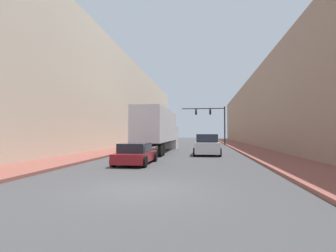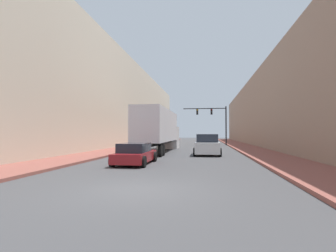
# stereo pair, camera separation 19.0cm
# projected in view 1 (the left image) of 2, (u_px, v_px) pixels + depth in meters

# --- Properties ---
(ground_plane) EXTENTS (200.00, 200.00, 0.00)m
(ground_plane) POSITION_uv_depth(u_px,v_px,m) (141.00, 190.00, 8.64)
(ground_plane) COLOR #424244
(sidewalk_right) EXTENTS (3.42, 80.00, 0.15)m
(sidewalk_right) POSITION_uv_depth(u_px,v_px,m) (240.00, 146.00, 37.38)
(sidewalk_right) COLOR brown
(sidewalk_right) RESTS_ON ground
(sidewalk_left) EXTENTS (3.42, 80.00, 0.15)m
(sidewalk_left) POSITION_uv_depth(u_px,v_px,m) (142.00, 145.00, 39.32)
(sidewalk_left) COLOR brown
(sidewalk_left) RESTS_ON ground
(building_right) EXTENTS (6.00, 80.00, 10.18)m
(building_right) POSITION_uv_depth(u_px,v_px,m) (274.00, 110.00, 36.87)
(building_right) COLOR #997A66
(building_right) RESTS_ON ground
(building_left) EXTENTS (6.00, 80.00, 13.20)m
(building_left) POSITION_uv_depth(u_px,v_px,m) (113.00, 102.00, 40.14)
(building_left) COLOR beige
(building_left) RESTS_ON ground
(semi_truck) EXTENTS (2.45, 14.19, 4.08)m
(semi_truck) POSITION_uv_depth(u_px,v_px,m) (159.00, 129.00, 26.58)
(semi_truck) COLOR silver
(semi_truck) RESTS_ON ground
(sedan_car) EXTENTS (2.02, 4.37, 1.28)m
(sedan_car) POSITION_uv_depth(u_px,v_px,m) (136.00, 154.00, 15.90)
(sedan_car) COLOR maroon
(sedan_car) RESTS_ON ground
(suv_car) EXTENTS (2.24, 4.86, 1.79)m
(suv_car) POSITION_uv_depth(u_px,v_px,m) (207.00, 145.00, 22.77)
(suv_car) COLOR silver
(suv_car) RESTS_ON ground
(traffic_signal_gantry) EXTENTS (6.76, 0.35, 6.06)m
(traffic_signal_gantry) POSITION_uv_depth(u_px,v_px,m) (214.00, 118.00, 40.98)
(traffic_signal_gantry) COLOR black
(traffic_signal_gantry) RESTS_ON ground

